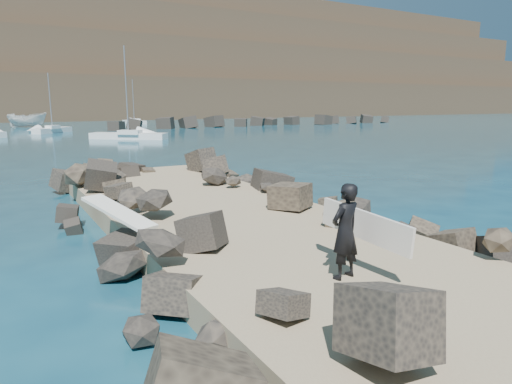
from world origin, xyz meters
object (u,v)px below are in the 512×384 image
Objects in this scene: radome at (309,8)px; surfboard_resting at (119,217)px; boat_imported at (27,120)px; surfer_with_board at (348,231)px.

surfboard_resting is at bearing -127.63° from radome.
surfer_with_board is (0.02, -75.18, 0.34)m from boat_imported.
surfboard_resting is 5.58m from surfer_with_board.
surfer_with_board is at bearing -81.86° from surfboard_resting.
surfer_with_board is (2.85, -4.77, 0.43)m from surfboard_resting.
boat_imported is 2.74× the size of surfer_with_board.
radome is at bearing 29.62° from surfboard_resting.
radome is at bearing 53.85° from surfer_with_board.
surfer_with_board is 204.22m from radome.
radome is (117.86, 161.34, 42.22)m from surfer_with_board.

